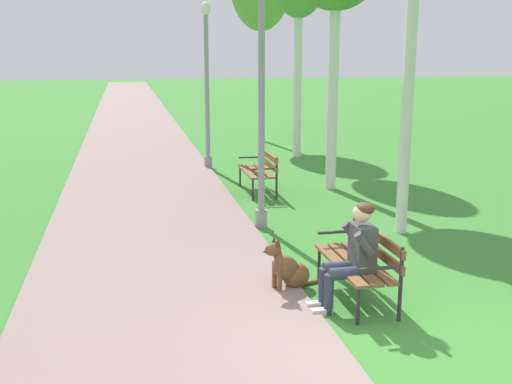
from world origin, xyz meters
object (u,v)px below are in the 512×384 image
Objects in this scene: park_bench_mid at (260,168)px; person_seated_on_near_bench at (353,252)px; lamp_post_mid at (207,84)px; dog_brown at (289,270)px; park_bench_near at (362,258)px; lamp_post_near at (261,81)px.

park_bench_mid is 1.20× the size of person_seated_on_near_bench.
dog_brown is at bearing -90.72° from lamp_post_mid.
lamp_post_mid reaches higher than park_bench_mid.
person_seated_on_near_bench is 0.31× the size of lamp_post_mid.
lamp_post_mid is at bearing 103.22° from park_bench_mid.
park_bench_near is 5.79m from park_bench_mid.
lamp_post_near is (-0.29, 3.49, 1.75)m from person_seated_on_near_bench.
dog_brown is 3.54m from lamp_post_near.
park_bench_near is 0.92m from dog_brown.
dog_brown is at bearing 149.26° from park_bench_near.
person_seated_on_near_bench is (-0.25, -6.04, 0.17)m from park_bench_mid.
park_bench_mid is (0.04, 5.79, 0.00)m from park_bench_near.
park_bench_near is 0.32× the size of lamp_post_near.
park_bench_mid is at bearing 89.62° from park_bench_near.
park_bench_near is 8.91m from lamp_post_mid.
park_bench_mid is at bearing 87.67° from person_seated_on_near_bench.
lamp_post_near is at bearing 98.78° from park_bench_near.
lamp_post_mid reaches higher than dog_brown.
park_bench_near is at bearing -85.71° from lamp_post_mid.
lamp_post_near is at bearing -88.38° from lamp_post_mid.
dog_brown is 8.49m from lamp_post_mid.
park_bench_near is 1.00× the size of park_bench_mid.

